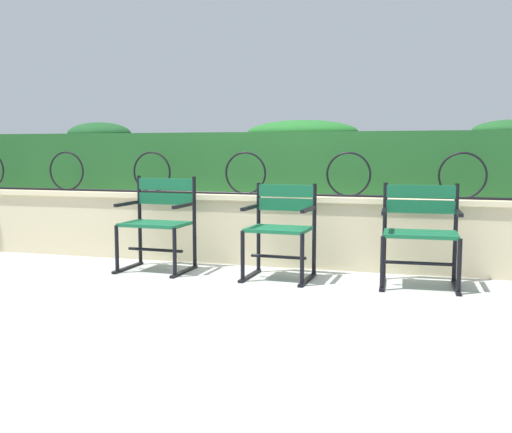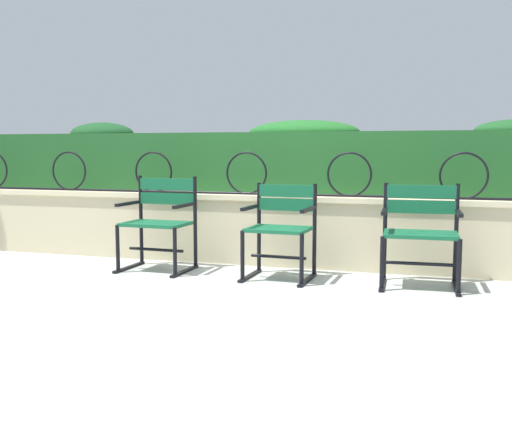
# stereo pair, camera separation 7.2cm
# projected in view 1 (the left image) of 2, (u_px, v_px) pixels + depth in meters

# --- Properties ---
(ground_plane) EXTENTS (60.00, 60.00, 0.00)m
(ground_plane) POSITION_uv_depth(u_px,v_px,m) (254.00, 280.00, 5.20)
(ground_plane) COLOR #ADADA8
(stone_wall) EXTENTS (8.20, 0.41, 0.69)m
(stone_wall) POSITION_uv_depth(u_px,v_px,m) (277.00, 229.00, 5.92)
(stone_wall) COLOR beige
(stone_wall) RESTS_ON ground
(iron_arch_fence) EXTENTS (7.65, 0.02, 0.42)m
(iron_arch_fence) POSITION_uv_depth(u_px,v_px,m) (250.00, 176.00, 5.86)
(iron_arch_fence) COLOR black
(iron_arch_fence) RESTS_ON stone_wall
(hedge_row) EXTENTS (8.04, 0.62, 0.75)m
(hedge_row) POSITION_uv_depth(u_px,v_px,m) (288.00, 159.00, 6.31)
(hedge_row) COLOR #1E5123
(hedge_row) RESTS_ON stone_wall
(park_chair_left) EXTENTS (0.64, 0.54, 0.87)m
(park_chair_left) POSITION_uv_depth(u_px,v_px,m) (159.00, 220.00, 5.63)
(park_chair_left) COLOR #145B38
(park_chair_left) RESTS_ON ground
(park_chair_centre) EXTENTS (0.58, 0.54, 0.83)m
(park_chair_centre) POSITION_uv_depth(u_px,v_px,m) (281.00, 227.00, 5.27)
(park_chair_centre) COLOR #145B38
(park_chair_centre) RESTS_ON ground
(park_chair_right) EXTENTS (0.65, 0.55, 0.84)m
(park_chair_right) POSITION_uv_depth(u_px,v_px,m) (420.00, 230.00, 4.98)
(park_chair_right) COLOR #145B38
(park_chair_right) RESTS_ON ground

